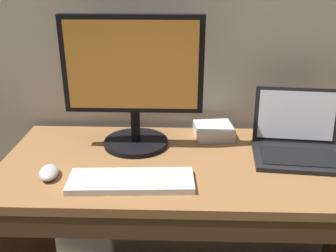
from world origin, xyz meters
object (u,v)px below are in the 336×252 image
Objects in this scene: laptop_black at (298,144)px; computer_mouse at (49,172)px; external_monitor at (133,79)px; external_drive_box at (214,131)px; wired_keyboard at (131,181)px.

laptop_black is 0.92m from computer_mouse.
external_monitor is 0.42m from external_drive_box.
external_monitor is at bearing 93.36° from wired_keyboard.
computer_mouse is at bearing -137.24° from external_monitor.
external_monitor is 0.39m from wired_keyboard.
external_drive_box is (0.59, 0.35, 0.01)m from computer_mouse.
laptop_black is at bearing 0.78° from computer_mouse.
wired_keyboard is at bearing -86.64° from external_monitor.
laptop_black is at bearing -27.05° from external_drive_box.
external_monitor is 0.45m from computer_mouse.
external_monitor is 4.94× the size of computer_mouse.
laptop_black is 2.29× the size of external_drive_box.
laptop_black reaches higher than computer_mouse.
wired_keyboard is 3.97× the size of computer_mouse.
computer_mouse is 0.69m from external_drive_box.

